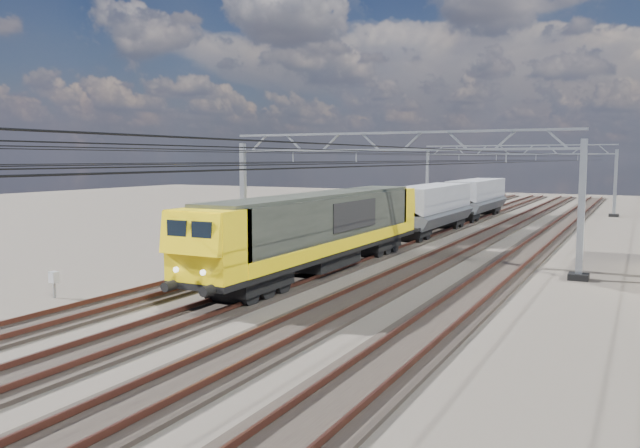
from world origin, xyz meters
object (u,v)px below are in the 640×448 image
at_px(catenary_gantry_mid, 390,192).
at_px(hopper_wagon_mid, 477,195).
at_px(hopper_wagon_lead, 431,205).
at_px(catenary_gantry_far, 515,176).
at_px(trackside_cabinet, 54,278).
at_px(locomotive, 322,227).

height_order(catenary_gantry_mid, hopper_wagon_mid, catenary_gantry_mid).
distance_m(catenary_gantry_mid, hopper_wagon_lead, 13.88).
distance_m(catenary_gantry_far, hopper_wagon_mid, 8.57).
xyz_separation_m(catenary_gantry_mid, trackside_cabinet, (-9.18, -14.09, -3.08)).
bearing_deg(trackside_cabinet, catenary_gantry_far, 86.11).
bearing_deg(hopper_wagon_mid, locomotive, -90.00).
xyz_separation_m(catenary_gantry_mid, hopper_wagon_lead, (-2.00, 13.64, -1.67)).
relative_size(hopper_wagon_mid, trackside_cabinet, 11.87).
bearing_deg(trackside_cabinet, hopper_wagon_mid, 86.78).
bearing_deg(trackside_cabinet, locomotive, 60.89).
distance_m(locomotive, trackside_cabinet, 12.42).
height_order(catenary_gantry_far, hopper_wagon_mid, catenary_gantry_far).
relative_size(catenary_gantry_far, hopper_wagon_lead, 1.53).
height_order(catenary_gantry_mid, locomotive, catenary_gantry_mid).
xyz_separation_m(hopper_wagon_lead, trackside_cabinet, (-7.18, -27.72, -1.41)).
height_order(hopper_wagon_lead, hopper_wagon_mid, same).
xyz_separation_m(catenary_gantry_mid, locomotive, (-2.00, -4.06, -1.58)).
bearing_deg(catenary_gantry_far, locomotive, -92.86).
height_order(catenary_gantry_far, trackside_cabinet, catenary_gantry_far).
distance_m(hopper_wagon_lead, hopper_wagon_mid, 14.20).
xyz_separation_m(catenary_gantry_far, locomotive, (-2.00, -40.06, -1.58)).
distance_m(catenary_gantry_mid, catenary_gantry_far, 36.00).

